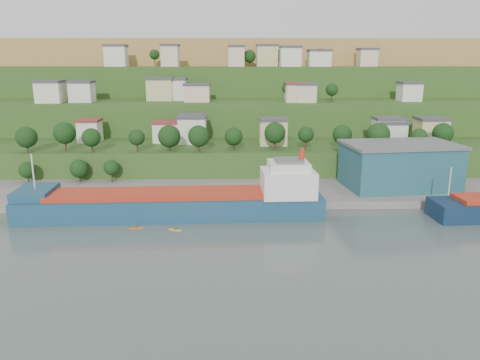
{
  "coord_description": "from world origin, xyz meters",
  "views": [
    {
      "loc": [
        -0.72,
        -100.03,
        37.0
      ],
      "look_at": [
        1.18,
        15.0,
        7.91
      ],
      "focal_mm": 35.0,
      "sensor_mm": 36.0,
      "label": 1
    }
  ],
  "objects_px": {
    "cargo_ship_near": "(181,205)",
    "warehouse": "(399,165)",
    "caravan": "(51,195)",
    "kayak_orange": "(136,227)"
  },
  "relations": [
    {
      "from": "warehouse",
      "to": "caravan",
      "type": "xyz_separation_m",
      "value": [
        -96.13,
        -9.17,
        -5.74
      ]
    },
    {
      "from": "cargo_ship_near",
      "to": "warehouse",
      "type": "distance_m",
      "value": 63.65
    },
    {
      "from": "cargo_ship_near",
      "to": "caravan",
      "type": "relative_size",
      "value": 11.64
    },
    {
      "from": "warehouse",
      "to": "cargo_ship_near",
      "type": "bearing_deg",
      "value": -168.82
    },
    {
      "from": "warehouse",
      "to": "caravan",
      "type": "relative_size",
      "value": 5.17
    },
    {
      "from": "cargo_ship_near",
      "to": "kayak_orange",
      "type": "height_order",
      "value": "cargo_ship_near"
    },
    {
      "from": "caravan",
      "to": "kayak_orange",
      "type": "distance_m",
      "value": 32.54
    },
    {
      "from": "warehouse",
      "to": "kayak_orange",
      "type": "relative_size",
      "value": 10.36
    },
    {
      "from": "kayak_orange",
      "to": "caravan",
      "type": "bearing_deg",
      "value": 134.85
    },
    {
      "from": "caravan",
      "to": "kayak_orange",
      "type": "height_order",
      "value": "caravan"
    }
  ]
}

